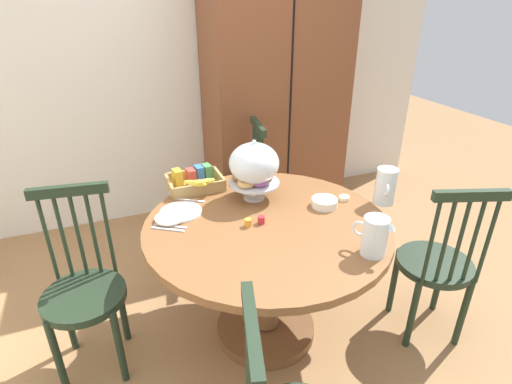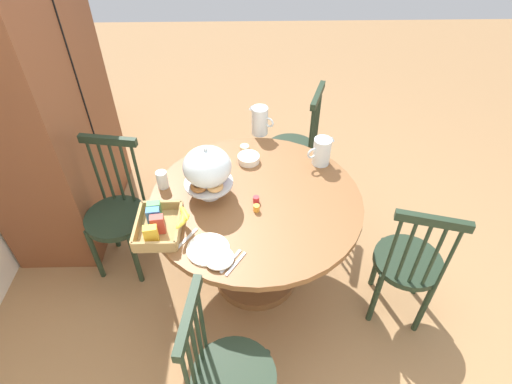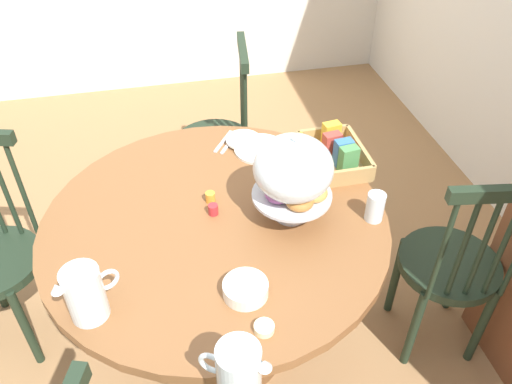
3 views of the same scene
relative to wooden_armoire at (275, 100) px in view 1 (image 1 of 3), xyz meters
The scene contains 21 objects.
ground_plane 1.94m from the wooden_armoire, 116.04° to the right, with size 10.00×10.00×0.00m, color #997047.
wall_back 0.86m from the wooden_armoire, 155.75° to the left, with size 4.80×0.06×2.60m, color silver.
wooden_armoire is the anchor object (origin of this frame).
dining_table 1.60m from the wooden_armoire, 115.44° to the right, with size 1.24×1.24×0.74m.
windsor_chair_near_window 1.80m from the wooden_armoire, 83.27° to the right, with size 0.43×0.43×0.97m.
windsor_chair_by_cabinet 0.87m from the wooden_armoire, 135.19° to the right, with size 0.40×0.41×0.97m.
windsor_chair_facing_door 2.07m from the wooden_armoire, 141.68° to the right, with size 0.40×0.40×0.97m.
pastry_stand_with_dome 1.28m from the wooden_armoire, 119.17° to the right, with size 0.28×0.28×0.34m.
orange_juice_pitcher 1.84m from the wooden_armoire, 100.44° to the right, with size 0.11×0.18×0.18m.
milk_pitcher 1.44m from the wooden_armoire, 89.37° to the right, with size 0.13×0.18×0.20m.
cereal_basket 1.27m from the wooden_armoire, 135.80° to the right, with size 0.32×0.30×0.12m.
china_plate_large 1.56m from the wooden_armoire, 132.60° to the right, with size 0.22×0.22×0.01m, color white.
china_plate_small 1.65m from the wooden_armoire, 132.95° to the right, with size 0.15×0.15×0.01m, color white.
cereal_bowl 1.40m from the wooden_armoire, 102.84° to the right, with size 0.14×0.14×0.04m, color white.
drinking_glass 1.01m from the wooden_armoire, 123.02° to the right, with size 0.06×0.06×0.11m, color silver.
butter_dish 1.35m from the wooden_armoire, 97.16° to the right, with size 0.06×0.06×0.02m, color beige.
jam_jar_strawberry 1.57m from the wooden_armoire, 116.48° to the right, with size 0.04×0.04×0.04m, color #B7282D.
jam_jar_apricot 1.60m from the wooden_armoire, 118.75° to the right, with size 0.04×0.04×0.04m, color orange.
table_knife 1.70m from the wooden_armoire, 131.84° to the right, with size 0.17×0.01×0.01m, color silver.
dinner_fork 1.73m from the wooden_armoire, 131.70° to the right, with size 0.17×0.01×0.01m, color silver.
soup_spoon 1.42m from the wooden_armoire, 133.51° to the right, with size 0.17×0.01×0.01m, color silver.
Camera 1 is at (-0.62, -1.49, 1.78)m, focal length 28.27 mm.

